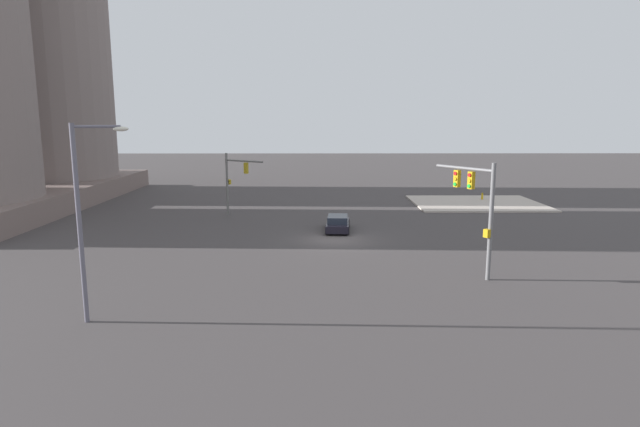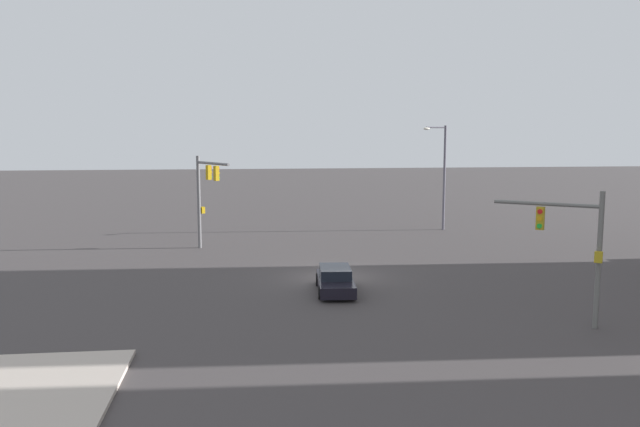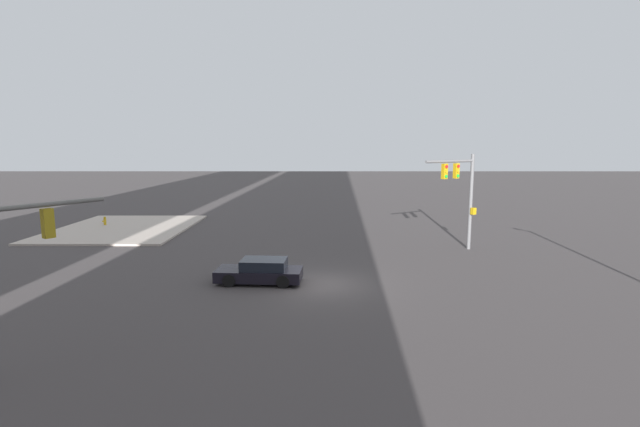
# 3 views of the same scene
# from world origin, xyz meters

# --- Properties ---
(ground_plane) EXTENTS (199.22, 199.22, 0.00)m
(ground_plane) POSITION_xyz_m (0.00, 0.00, 0.00)
(ground_plane) COLOR #423C3C
(traffic_signal_near_corner) EXTENTS (2.82, 3.60, 5.56)m
(traffic_signal_near_corner) POSITION_xyz_m (9.58, 8.57, 3.57)
(traffic_signal_near_corner) COLOR slate
(traffic_signal_near_corner) RESTS_ON ground
(traffic_signal_opposite_side) EXTENTS (3.86, 2.32, 6.26)m
(traffic_signal_opposite_side) POSITION_xyz_m (-9.02, -7.36, 4.14)
(traffic_signal_opposite_side) COLOR slate
(traffic_signal_opposite_side) RESTS_ON ground
(streetlamp_curved_arm) EXTENTS (0.97, 2.15, 8.33)m
(streetlamp_curved_arm) POSITION_xyz_m (-15.56, 10.86, 4.79)
(streetlamp_curved_arm) COLOR slate
(streetlamp_curved_arm) RESTS_ON ground
(sedan_car_approaching) EXTENTS (4.35, 2.02, 1.21)m
(sedan_car_approaching) POSITION_xyz_m (3.05, -0.31, 0.57)
(sedan_car_approaching) COLOR black
(sedan_car_approaching) RESTS_ON ground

